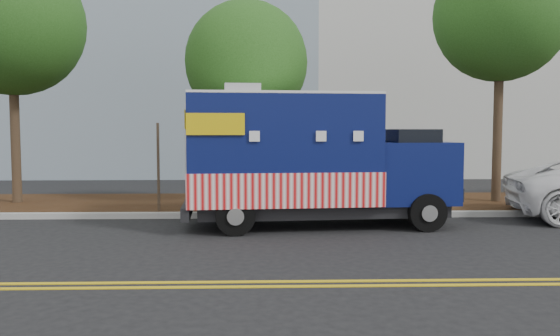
{
  "coord_description": "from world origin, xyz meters",
  "views": [
    {
      "loc": [
        -0.42,
        -12.28,
        2.22
      ],
      "look_at": [
        -0.04,
        0.6,
        1.32
      ],
      "focal_mm": 35.0,
      "sensor_mm": 36.0,
      "label": 1
    }
  ],
  "objects": [
    {
      "name": "tree_b",
      "position": [
        -0.9,
        2.91,
        4.07
      ],
      "size": [
        3.37,
        3.37,
        5.77
      ],
      "color": "#38281C",
      "rests_on": "ground"
    },
    {
      "name": "curb",
      "position": [
        0.0,
        1.4,
        0.07
      ],
      "size": [
        120.0,
        0.18,
        0.15
      ],
      "primitive_type": "cube",
      "color": "#9E9E99",
      "rests_on": "ground"
    },
    {
      "name": "ground",
      "position": [
        0.0,
        0.0,
        0.0
      ],
      "size": [
        120.0,
        120.0,
        0.0
      ],
      "primitive_type": "plane",
      "color": "black",
      "rests_on": "ground"
    },
    {
      "name": "tree_c",
      "position": [
        6.34,
        3.33,
        5.47
      ],
      "size": [
        3.77,
        3.77,
        7.38
      ],
      "color": "#38281C",
      "rests_on": "ground"
    },
    {
      "name": "centerline_near",
      "position": [
        0.0,
        -4.45,
        0.01
      ],
      "size": [
        120.0,
        0.1,
        0.01
      ],
      "primitive_type": "cube",
      "color": "gold",
      "rests_on": "ground"
    },
    {
      "name": "mulch_strip",
      "position": [
        0.0,
        3.5,
        0.07
      ],
      "size": [
        120.0,
        4.0,
        0.15
      ],
      "primitive_type": "cube",
      "color": "#321E0E",
      "rests_on": "ground"
    },
    {
      "name": "food_truck",
      "position": [
        0.52,
        0.26,
        1.47
      ],
      "size": [
        6.33,
        2.79,
        3.25
      ],
      "rotation": [
        0.0,
        0.0,
        0.08
      ],
      "color": "black",
      "rests_on": "ground"
    },
    {
      "name": "tree_a",
      "position": [
        -7.5,
        3.48,
        5.19
      ],
      "size": [
        4.02,
        4.02,
        7.21
      ],
      "color": "#38281C",
      "rests_on": "ground"
    },
    {
      "name": "centerline_far",
      "position": [
        0.0,
        -4.7,
        0.01
      ],
      "size": [
        120.0,
        0.1,
        0.01
      ],
      "primitive_type": "cube",
      "color": "gold",
      "rests_on": "ground"
    },
    {
      "name": "sign_post",
      "position": [
        -3.13,
        1.7,
        1.2
      ],
      "size": [
        0.06,
        0.06,
        2.4
      ],
      "primitive_type": "cube",
      "color": "#473828",
      "rests_on": "ground"
    }
  ]
}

